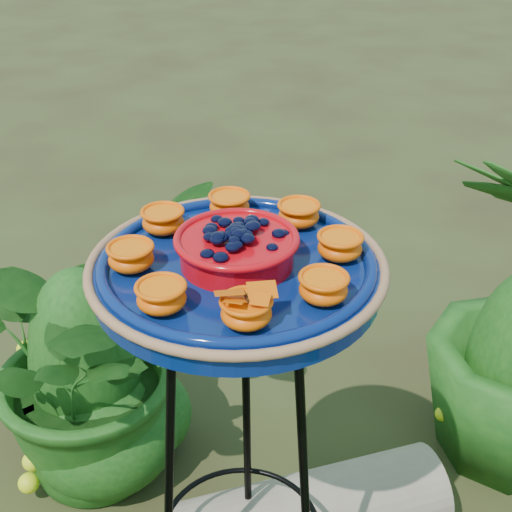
% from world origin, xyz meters
% --- Properties ---
extents(tripod_stand, '(0.39, 0.39, 0.90)m').
position_xyz_m(tripod_stand, '(-0.10, 0.07, 0.55)').
color(tripod_stand, black).
rests_on(tripod_stand, ground).
extents(feeder_dish, '(0.54, 0.54, 0.11)m').
position_xyz_m(feeder_dish, '(-0.10, 0.07, 0.94)').
color(feeder_dish, '#071A57').
rests_on(feeder_dish, tripod_stand).
extents(shrub_back_left, '(0.85, 0.89, 0.78)m').
position_xyz_m(shrub_back_left, '(-0.44, 0.62, 0.39)').
color(shrub_back_left, '#144412').
rests_on(shrub_back_left, ground).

